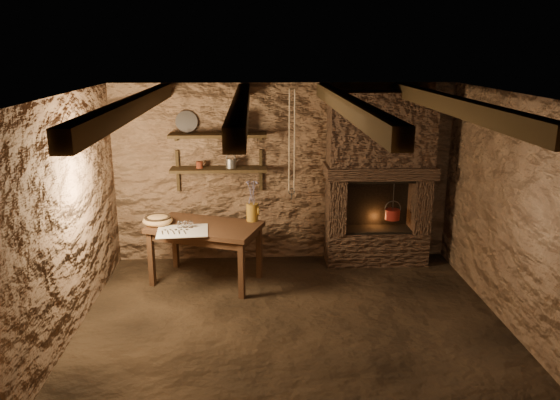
{
  "coord_description": "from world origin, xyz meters",
  "views": [
    {
      "loc": [
        -0.38,
        -5.14,
        2.84
      ],
      "look_at": [
        -0.09,
        0.9,
        1.14
      ],
      "focal_mm": 35.0,
      "sensor_mm": 36.0,
      "label": 1
    }
  ],
  "objects_px": {
    "work_table": "(206,251)",
    "iron_stockpot": "(236,126)",
    "wooden_bowl": "(158,221)",
    "stoneware_jug": "(252,204)",
    "red_pot": "(393,214)"
  },
  "relations": [
    {
      "from": "wooden_bowl",
      "to": "iron_stockpot",
      "type": "relative_size",
      "value": 1.48
    },
    {
      "from": "work_table",
      "to": "iron_stockpot",
      "type": "distance_m",
      "value": 1.63
    },
    {
      "from": "stoneware_jug",
      "to": "wooden_bowl",
      "type": "distance_m",
      "value": 1.18
    },
    {
      "from": "iron_stockpot",
      "to": "red_pot",
      "type": "height_order",
      "value": "iron_stockpot"
    },
    {
      "from": "wooden_bowl",
      "to": "red_pot",
      "type": "distance_m",
      "value": 3.06
    },
    {
      "from": "work_table",
      "to": "stoneware_jug",
      "type": "relative_size",
      "value": 2.91
    },
    {
      "from": "stoneware_jug",
      "to": "red_pot",
      "type": "distance_m",
      "value": 1.92
    },
    {
      "from": "stoneware_jug",
      "to": "wooden_bowl",
      "type": "bearing_deg",
      "value": -179.47
    },
    {
      "from": "work_table",
      "to": "red_pot",
      "type": "xyz_separation_m",
      "value": [
        2.44,
        0.51,
        0.3
      ]
    },
    {
      "from": "wooden_bowl",
      "to": "work_table",
      "type": "bearing_deg",
      "value": -6.81
    },
    {
      "from": "iron_stockpot",
      "to": "work_table",
      "type": "bearing_deg",
      "value": -121.15
    },
    {
      "from": "stoneware_jug",
      "to": "wooden_bowl",
      "type": "height_order",
      "value": "stoneware_jug"
    },
    {
      "from": "work_table",
      "to": "iron_stockpot",
      "type": "height_order",
      "value": "iron_stockpot"
    },
    {
      "from": "stoneware_jug",
      "to": "wooden_bowl",
      "type": "xyz_separation_m",
      "value": [
        -1.16,
        -0.07,
        -0.17
      ]
    },
    {
      "from": "red_pot",
      "to": "wooden_bowl",
      "type": "bearing_deg",
      "value": -171.8
    }
  ]
}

